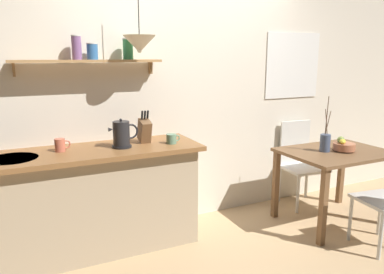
# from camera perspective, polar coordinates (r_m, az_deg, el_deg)

# --- Properties ---
(ground_plane) EXTENTS (14.00, 14.00, 0.00)m
(ground_plane) POSITION_cam_1_polar(r_m,az_deg,el_deg) (3.59, 3.28, -15.64)
(ground_plane) COLOR tan
(back_wall) EXTENTS (6.80, 0.11, 2.70)m
(back_wall) POSITION_cam_1_polar(r_m,az_deg,el_deg) (3.86, 1.57, 7.40)
(back_wall) COLOR silver
(back_wall) RESTS_ON ground_plane
(kitchen_counter) EXTENTS (1.83, 0.63, 0.92)m
(kitchen_counter) POSITION_cam_1_polar(r_m,az_deg,el_deg) (3.37, -14.71, -9.28)
(kitchen_counter) COLOR tan
(kitchen_counter) RESTS_ON ground_plane
(wall_shelf) EXTENTS (1.25, 0.20, 0.33)m
(wall_shelf) POSITION_cam_1_polar(r_m,az_deg,el_deg) (3.33, -14.78, 11.85)
(wall_shelf) COLOR tan
(dining_table) EXTENTS (1.03, 0.77, 0.75)m
(dining_table) POSITION_cam_1_polar(r_m,az_deg,el_deg) (4.03, 21.07, -3.55)
(dining_table) COLOR brown
(dining_table) RESTS_ON ground_plane
(dining_chair_far) EXTENTS (0.47, 0.45, 0.95)m
(dining_chair_far) POSITION_cam_1_polar(r_m,az_deg,el_deg) (4.46, 16.09, -3.27)
(dining_chair_far) COLOR white
(dining_chair_far) RESTS_ON ground_plane
(fruit_bowl) EXTENTS (0.21, 0.21, 0.14)m
(fruit_bowl) POSITION_cam_1_polar(r_m,az_deg,el_deg) (4.00, 22.15, -1.23)
(fruit_bowl) COLOR #BC704C
(fruit_bowl) RESTS_ON dining_table
(twig_vase) EXTENTS (0.10, 0.10, 0.55)m
(twig_vase) POSITION_cam_1_polar(r_m,az_deg,el_deg) (3.91, 19.67, -0.76)
(twig_vase) COLOR #475675
(twig_vase) RESTS_ON dining_table
(electric_kettle) EXTENTS (0.25, 0.17, 0.25)m
(electric_kettle) POSITION_cam_1_polar(r_m,az_deg,el_deg) (3.21, -10.68, 0.38)
(electric_kettle) COLOR black
(electric_kettle) RESTS_ON kitchen_counter
(knife_block) EXTENTS (0.09, 0.18, 0.29)m
(knife_block) POSITION_cam_1_polar(r_m,az_deg,el_deg) (3.34, -7.27, 1.05)
(knife_block) COLOR brown
(knife_block) RESTS_ON kitchen_counter
(coffee_mug_by_sink) EXTENTS (0.13, 0.08, 0.11)m
(coffee_mug_by_sink) POSITION_cam_1_polar(r_m,az_deg,el_deg) (3.21, -19.47, -1.17)
(coffee_mug_by_sink) COLOR #C6664C
(coffee_mug_by_sink) RESTS_ON kitchen_counter
(coffee_mug_spare) EXTENTS (0.13, 0.09, 0.09)m
(coffee_mug_spare) POSITION_cam_1_polar(r_m,az_deg,el_deg) (3.31, -3.12, -0.28)
(coffee_mug_spare) COLOR slate
(coffee_mug_spare) RESTS_ON kitchen_counter
(pendant_lamp) EXTENTS (0.28, 0.28, 0.65)m
(pendant_lamp) POSITION_cam_1_polar(r_m,az_deg,el_deg) (3.22, -8.03, 13.91)
(pendant_lamp) COLOR black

